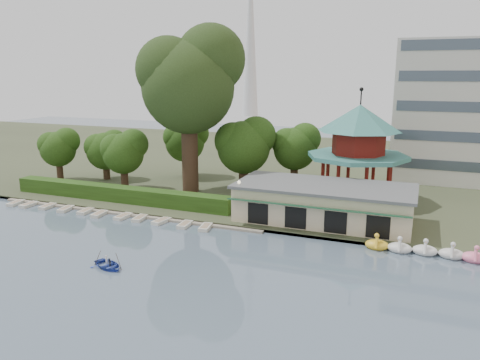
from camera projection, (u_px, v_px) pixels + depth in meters
The scene contains 14 objects.
ground_plane at pixel (123, 297), 33.82m from camera, with size 220.00×220.00×0.00m, color slate.
shore at pixel (301, 165), 80.93m from camera, with size 220.00×70.00×0.40m, color #424930.
embankment at pixel (220, 224), 49.48m from camera, with size 220.00×0.60×0.30m, color gray.
dock at pixel (124, 213), 53.68m from camera, with size 34.00×1.60×0.24m, color gray.
boathouse at pixel (324, 202), 49.65m from camera, with size 18.60×9.39×3.90m.
pavilion at pixel (358, 143), 56.87m from camera, with size 12.40×12.40×13.50m.
broadcast_tower at pixel (250, 21), 168.12m from camera, with size 8.00×8.00×96.00m.
hedge at pixel (119, 194), 57.47m from camera, with size 30.00×2.00×1.80m, color #284A15.
lamp_post at pixel (239, 193), 49.77m from camera, with size 0.36×0.36×4.28m.
big_tree at pixel (190, 78), 59.14m from camera, with size 13.02×12.13×21.56m.
small_trees at pixel (187, 145), 65.45m from camera, with size 39.04×15.83×9.79m.
swan_boats at pixel (438, 252), 41.15m from camera, with size 13.00×1.99×1.92m.
moored_rowboats at pixel (102, 214), 53.12m from camera, with size 27.06×2.78×0.36m.
rowboat_with_passengers at pixel (108, 263), 38.80m from camera, with size 5.18×4.49×2.01m.
Camera 1 is at (19.24, -25.80, 15.85)m, focal length 35.00 mm.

